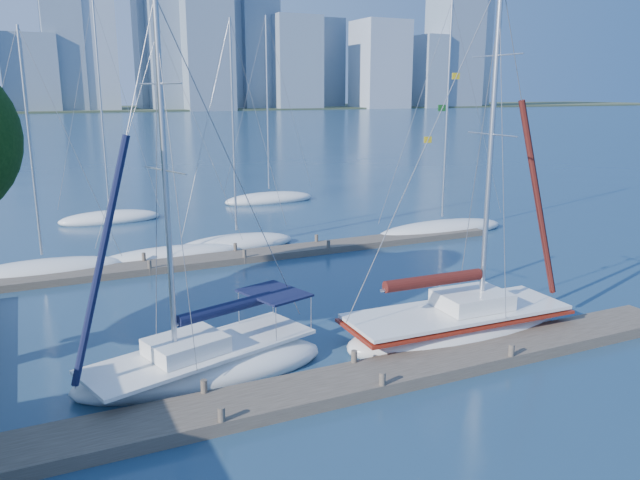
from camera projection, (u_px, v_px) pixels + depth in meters
name	position (u px, v px, depth m)	size (l,w,h in m)	color
ground	(367.00, 385.00, 19.70)	(700.00, 700.00, 0.00)	navy
near_dock	(367.00, 379.00, 19.65)	(26.00, 2.00, 0.40)	#463E33
far_dock	(257.00, 255.00, 34.57)	(30.00, 1.80, 0.36)	#463E33
far_shore	(42.00, 110.00, 301.43)	(800.00, 100.00, 1.50)	#38472D
sailboat_navy	(202.00, 349.00, 20.04)	(8.62, 4.94, 12.15)	white
sailboat_maroon	(458.00, 312.00, 23.29)	(9.30, 3.28, 13.47)	white
bg_boat_0	(44.00, 270.00, 31.31)	(8.19, 5.31, 12.39)	white
bg_boat_1	(172.00, 255.00, 34.36)	(8.14, 3.40, 12.54)	white
bg_boat_2	(237.00, 243.00, 36.93)	(7.26, 3.54, 13.32)	white
bg_boat_5	(442.00, 229.00, 40.67)	(9.46, 2.90, 14.73)	white
bg_boat_6	(110.00, 217.00, 44.19)	(7.32, 4.21, 15.41)	white
bg_boat_7	(269.00, 198.00, 52.01)	(7.74, 2.64, 15.21)	white
skyline	(90.00, 33.00, 276.37)	(502.99, 51.31, 104.54)	#808FA6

